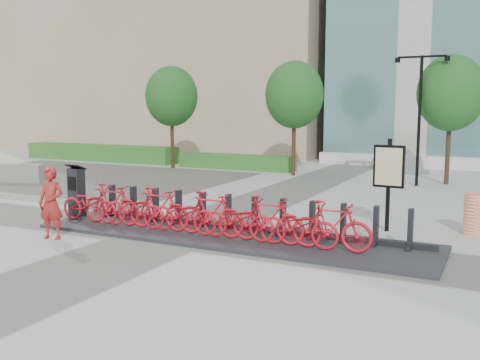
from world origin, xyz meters
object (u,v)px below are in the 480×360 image
at_px(bike_0, 90,204).
at_px(jersey_barrier, 21,173).
at_px(map_sign, 389,170).
at_px(construction_barrel, 475,214).
at_px(worker_red, 51,203).
at_px(kiosk, 77,191).

bearing_deg(bike_0, jersey_barrier, 58.55).
relative_size(bike_0, map_sign, 0.78).
bearing_deg(construction_barrel, worker_red, -151.59).
height_order(kiosk, construction_barrel, kiosk).
bearing_deg(construction_barrel, map_sign, -165.45).
bearing_deg(worker_red, map_sign, 18.76).
height_order(kiosk, worker_red, worker_red).
height_order(kiosk, jersey_barrier, kiosk).
bearing_deg(worker_red, jersey_barrier, 128.88).
bearing_deg(map_sign, kiosk, -160.06).
relative_size(worker_red, jersey_barrier, 0.85).
height_order(bike_0, construction_barrel, bike_0).
distance_m(bike_0, worker_red, 1.63).
xyz_separation_m(kiosk, map_sign, (7.93, 2.24, 0.74)).
relative_size(bike_0, construction_barrel, 1.76).
relative_size(worker_red, map_sign, 0.73).
bearing_deg(kiosk, worker_red, -61.46).
distance_m(worker_red, jersey_barrier, 10.56).
bearing_deg(worker_red, construction_barrel, 15.29).
distance_m(kiosk, map_sign, 8.28).
height_order(jersey_barrier, map_sign, map_sign).
xyz_separation_m(bike_0, jersey_barrier, (-8.03, 4.91, -0.17)).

